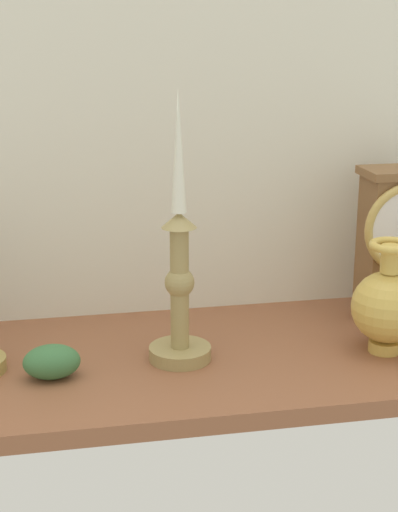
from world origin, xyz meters
The scene contains 6 objects.
ground_plane centered at (0.00, 0.00, -1.20)cm, with size 100.00×36.00×2.40cm, color brown.
back_wall centered at (0.00, 18.50, 32.50)cm, with size 120.00×2.00×65.00cm, color silver.
mantel_clock centered at (31.90, 7.89, 12.15)cm, with size 13.50×10.13×23.04cm.
candlestick_tall_center centered at (-2.71, -1.28, 11.09)cm, with size 8.38×8.38×36.35cm.
brass_vase_bulbous centered at (25.42, -4.12, 6.87)cm, with size 9.86×9.86×15.77cm.
ivy_sprig centered at (-19.74, -3.90, 2.23)cm, with size 7.31×5.12×4.47cm.
Camera 1 is at (-19.11, -99.04, 44.73)cm, focal length 56.07 mm.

